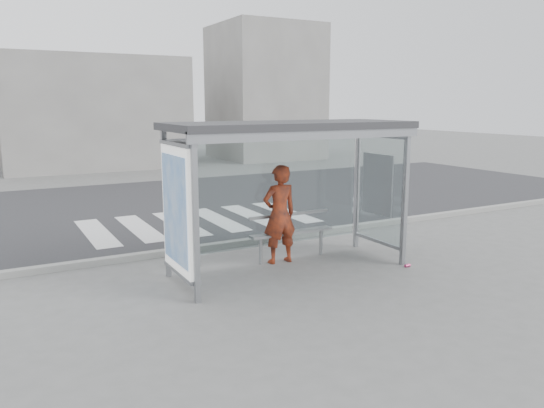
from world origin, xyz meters
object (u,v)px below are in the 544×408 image
(bench, at_px, (291,232))
(soda_can, at_px, (407,266))
(person, at_px, (279,214))
(bus_shelter, at_px, (270,160))

(bench, xyz_separation_m, soda_can, (1.59, -1.46, -0.50))
(person, distance_m, bench, 0.50)
(bench, bearing_deg, soda_can, -42.60)
(bench, bearing_deg, bus_shelter, -145.19)
(soda_can, bearing_deg, bench, 137.40)
(person, relative_size, soda_can, 16.80)
(person, relative_size, bench, 1.07)
(person, distance_m, soda_can, 2.51)
(bus_shelter, relative_size, person, 2.32)
(person, height_order, soda_can, person)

